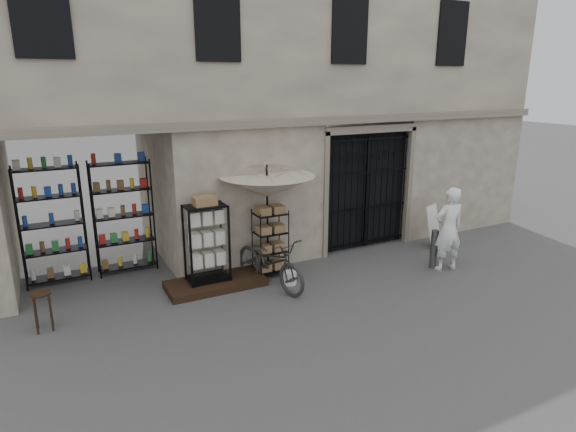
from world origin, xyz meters
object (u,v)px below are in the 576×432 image
market_umbrella (267,180)px  wooden_stool (43,310)px  white_bucket (290,278)px  steel_bollard (434,249)px  shopkeeper (445,269)px  easel_sign (440,227)px  wire_rack (270,244)px  display_cabinet (207,247)px  bicycle (270,286)px

market_umbrella → wooden_stool: bearing=-172.8°
white_bucket → wooden_stool: bearing=177.4°
steel_bollard → shopkeeper: size_ratio=0.47×
steel_bollard → easel_sign: 1.42m
white_bucket → steel_bollard: (3.32, -0.66, 0.31)m
steel_bollard → easel_sign: (1.07, 0.93, 0.11)m
wire_rack → white_bucket: wire_rack is taller
wire_rack → market_umbrella: (0.01, 0.16, 1.36)m
display_cabinet → steel_bollard: 5.06m
wooden_stool → easel_sign: 8.99m
bicycle → shopkeeper: 4.02m
display_cabinet → white_bucket: size_ratio=6.12×
wooden_stool → shopkeeper: (8.09, -1.08, -0.36)m
wire_rack → white_bucket: size_ratio=5.28×
display_cabinet → easel_sign: bearing=-22.1°
white_bucket → steel_bollard: bearing=-11.3°
wire_rack → easel_sign: size_ratio=1.40×
white_bucket → shopkeeper: white_bucket is taller
shopkeeper → easel_sign: easel_sign is taller
wooden_stool → steel_bollard: (7.92, -0.87, 0.08)m
display_cabinet → wire_rack: 1.40m
market_umbrella → bicycle: market_umbrella is taller
display_cabinet → market_umbrella: 1.87m
wire_rack → steel_bollard: size_ratio=1.68×
market_umbrella → steel_bollard: (3.46, -1.44, -1.64)m
display_cabinet → wire_rack: display_cabinet is taller
shopkeeper → easel_sign: size_ratio=1.79×
market_umbrella → bicycle: size_ratio=1.42×
steel_bollard → display_cabinet: bearing=165.0°
wooden_stool → market_umbrella: bearing=7.2°
bicycle → shopkeeper: size_ratio=1.08×
bicycle → easel_sign: bearing=-13.2°
steel_bollard → shopkeeper: 0.52m
wire_rack → wooden_stool: 4.48m
wire_rack → white_bucket: (0.15, -0.61, -0.59)m
market_umbrella → white_bucket: size_ratio=10.31×
wooden_stool → wire_rack: bearing=5.2°
easel_sign → shopkeeper: bearing=-148.7°
bicycle → shopkeeper: bicycle is taller
wire_rack → market_umbrella: size_ratio=0.51×
white_bucket → easel_sign: (4.39, 0.27, 0.41)m
white_bucket → shopkeeper: (3.50, -0.87, -0.14)m
market_umbrella → bicycle: 2.20m
market_umbrella → white_bucket: (0.14, -0.77, -1.95)m
display_cabinet → shopkeeper: (5.05, -1.52, -0.86)m
wire_rack → wooden_stool: wire_rack is taller
shopkeeper → easel_sign: (0.89, 1.14, 0.55)m
steel_bollard → shopkeeper: bearing=-50.2°
display_cabinet → easel_sign: 5.96m
display_cabinet → shopkeeper: size_ratio=0.91×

